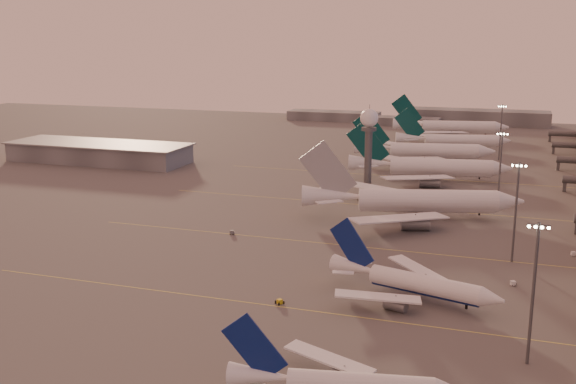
% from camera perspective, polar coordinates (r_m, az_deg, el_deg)
% --- Properties ---
extents(ground, '(700.00, 700.00, 0.00)m').
position_cam_1_polar(ground, '(135.30, -6.21, -10.66)').
color(ground, '#565353').
rests_on(ground, ground).
extents(taxiway_markings, '(180.00, 185.25, 0.02)m').
position_cam_1_polar(taxiway_markings, '(178.17, 10.34, -4.89)').
color(taxiway_markings, '#DED04E').
rests_on(taxiway_markings, ground).
extents(hangar, '(82.00, 27.00, 8.50)m').
position_cam_1_polar(hangar, '(309.75, -15.70, 3.27)').
color(hangar, '#5C5E63').
rests_on(hangar, ground).
extents(radar_tower, '(6.40, 6.40, 31.10)m').
position_cam_1_polar(radar_tower, '(239.39, 6.86, 4.95)').
color(radar_tower, '#4F5156').
rests_on(radar_tower, ground).
extents(mast_a, '(3.60, 0.56, 25.00)m').
position_cam_1_polar(mast_a, '(119.38, 20.07, -7.60)').
color(mast_a, '#4F5156').
rests_on(mast_a, ground).
extents(mast_b, '(3.60, 0.56, 25.00)m').
position_cam_1_polar(mast_b, '(172.04, 18.73, -1.28)').
color(mast_b, '#4F5156').
rests_on(mast_b, ground).
extents(mast_c, '(3.60, 0.56, 25.00)m').
position_cam_1_polar(mast_c, '(225.87, 17.53, 2.10)').
color(mast_c, '#4F5156').
rests_on(mast_c, ground).
extents(mast_d, '(3.60, 0.56, 25.00)m').
position_cam_1_polar(mast_d, '(314.85, 17.57, 5.03)').
color(mast_d, '#4F5156').
rests_on(mast_d, ground).
extents(distant_horizon, '(165.00, 37.50, 9.00)m').
position_cam_1_polar(distant_horizon, '(443.08, 11.98, 6.22)').
color(distant_horizon, '#5C5E63').
rests_on(distant_horizon, ground).
extents(narrowbody_mid, '(38.68, 30.45, 15.46)m').
position_cam_1_polar(narrowbody_mid, '(145.32, 10.50, -7.77)').
color(narrowbody_mid, white).
rests_on(narrowbody_mid, ground).
extents(widebody_white, '(66.49, 52.61, 23.89)m').
position_cam_1_polar(widebody_white, '(208.09, 10.52, -1.11)').
color(widebody_white, white).
rests_on(widebody_white, ground).
extents(greentail_a, '(62.53, 50.08, 22.88)m').
position_cam_1_polar(greentail_a, '(263.88, 11.91, 1.78)').
color(greentail_a, white).
rests_on(greentail_a, ground).
extents(greentail_b, '(61.73, 49.42, 22.60)m').
position_cam_1_polar(greentail_b, '(302.73, 11.48, 3.21)').
color(greentail_b, white).
rests_on(greentail_b, ground).
extents(greentail_c, '(55.59, 44.42, 20.48)m').
position_cam_1_polar(greentail_c, '(338.86, 13.81, 4.06)').
color(greentail_c, white).
rests_on(greentail_c, ground).
extents(greentail_d, '(63.70, 50.98, 23.35)m').
position_cam_1_polar(greentail_d, '(385.28, 13.59, 5.19)').
color(greentail_d, white).
rests_on(greentail_d, ground).
extents(gsv_tug_mid, '(3.92, 3.62, 0.96)m').
position_cam_1_polar(gsv_tug_mid, '(141.40, -0.71, -9.28)').
color(gsv_tug_mid, gold).
rests_on(gsv_tug_mid, ground).
extents(gsv_truck_b, '(5.66, 3.85, 2.15)m').
position_cam_1_polar(gsv_truck_b, '(159.41, 18.66, -7.14)').
color(gsv_truck_b, white).
rests_on(gsv_truck_b, ground).
extents(gsv_truck_c, '(6.08, 4.09, 2.31)m').
position_cam_1_polar(gsv_truck_c, '(189.63, -4.64, -3.25)').
color(gsv_truck_c, '#5B5D60').
rests_on(gsv_truck_c, ground).
extents(gsv_catering_b, '(5.36, 3.47, 4.06)m').
position_cam_1_polar(gsv_catering_b, '(185.42, 23.10, -4.39)').
color(gsv_catering_b, white).
rests_on(gsv_catering_b, ground).
extents(gsv_tug_far, '(4.34, 4.34, 1.10)m').
position_cam_1_polar(gsv_tug_far, '(227.97, 6.20, -0.66)').
color(gsv_tug_far, gold).
rests_on(gsv_tug_far, ground).
extents(gsv_tug_hangar, '(4.36, 3.10, 1.14)m').
position_cam_1_polar(gsv_tug_hangar, '(281.28, 14.77, 1.60)').
color(gsv_tug_hangar, '#5B5D60').
rests_on(gsv_tug_hangar, ground).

